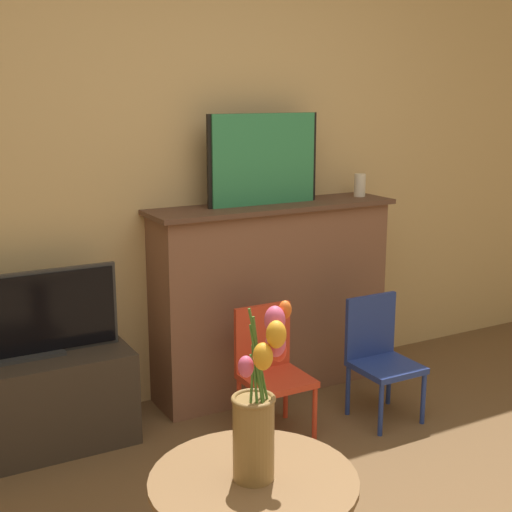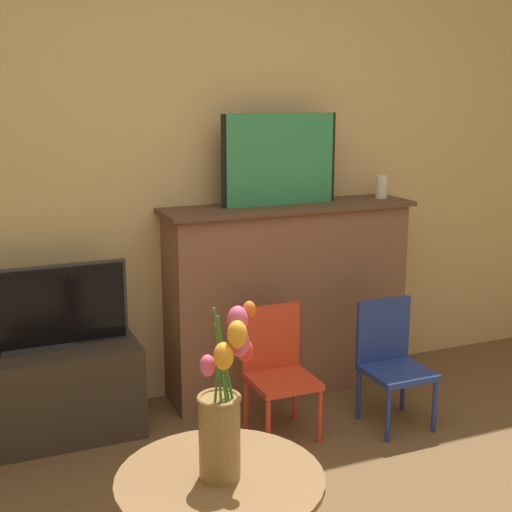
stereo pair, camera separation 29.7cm
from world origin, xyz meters
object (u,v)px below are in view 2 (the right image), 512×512
Objects in this scene: chair_red at (277,366)px; vase_tulips at (223,411)px; painting at (280,160)px; tv_monitor at (36,310)px; chair_blue at (391,357)px.

chair_red is 1.12× the size of vase_tulips.
painting is at bearing 60.00° from vase_tulips.
vase_tulips is (0.37, -1.50, 0.08)m from tv_monitor.
tv_monitor is 1.16m from chair_red.
tv_monitor reaches higher than chair_blue.
chair_blue is 1.64m from vase_tulips.
tv_monitor is 1.38× the size of chair_blue.
chair_red and chair_blue have the same top height.
chair_blue is at bearing 38.40° from vase_tulips.
vase_tulips reaches higher than tv_monitor.
chair_red is at bearing 167.84° from chair_blue.
tv_monitor is 1.38× the size of chair_red.
chair_blue is at bearing -17.24° from tv_monitor.
painting is at bearing 3.29° from tv_monitor.
tv_monitor is at bearing -176.71° from painting.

